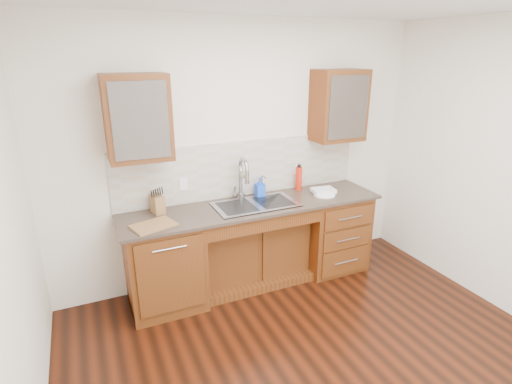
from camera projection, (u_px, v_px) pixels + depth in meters
name	position (u px, v px, depth m)	size (l,w,h in m)	color
ground	(329.00, 378.00, 3.13)	(4.00, 3.50, 0.10)	#371306
wall_back	(241.00, 154.00, 4.22)	(4.00, 0.10, 2.70)	silver
base_cabinet_left	(164.00, 264.00, 3.84)	(0.70, 0.62, 0.88)	#593014
base_cabinet_center	(251.00, 249.00, 4.32)	(1.20, 0.44, 0.70)	#593014
base_cabinet_right	(330.00, 230.00, 4.57)	(0.70, 0.62, 0.88)	#593014
countertop	(255.00, 206.00, 4.05)	(2.70, 0.65, 0.03)	#84705B
backsplash	(243.00, 169.00, 4.21)	(2.70, 0.02, 0.59)	beige
sink	(256.00, 213.00, 4.06)	(0.84, 0.46, 0.19)	#9E9EA5
faucet	(240.00, 180.00, 4.13)	(0.04, 0.04, 0.40)	#999993
filter_tap	(262.00, 184.00, 4.26)	(0.02, 0.02, 0.24)	#999993
upper_cabinet_left	(137.00, 118.00, 3.47)	(0.55, 0.34, 0.75)	#593014
upper_cabinet_right	(338.00, 106.00, 4.28)	(0.55, 0.34, 0.75)	#593014
outlet_left	(183.00, 184.00, 3.98)	(0.08, 0.01, 0.12)	white
outlet_right	(297.00, 170.00, 4.48)	(0.08, 0.01, 0.12)	white
soap_bottle	(260.00, 187.00, 4.23)	(0.09, 0.10, 0.21)	blue
water_bottle	(299.00, 179.00, 4.43)	(0.07, 0.07, 0.26)	red
plate	(324.00, 195.00, 4.30)	(0.23, 0.23, 0.01)	white
dish_towel	(323.00, 190.00, 4.34)	(0.24, 0.18, 0.04)	white
knife_block	(157.00, 204.00, 3.80)	(0.10, 0.16, 0.18)	brown
cutting_board	(153.00, 225.00, 3.53)	(0.37, 0.26, 0.02)	brown
cup_left_a	(130.00, 124.00, 3.46)	(0.14, 0.14, 0.11)	white
cup_left_b	(155.00, 123.00, 3.54)	(0.11, 0.11, 0.10)	white
cup_right_a	(326.00, 111.00, 4.23)	(0.12, 0.12, 0.09)	silver
cup_right_b	(350.00, 110.00, 4.35)	(0.10, 0.10, 0.09)	silver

